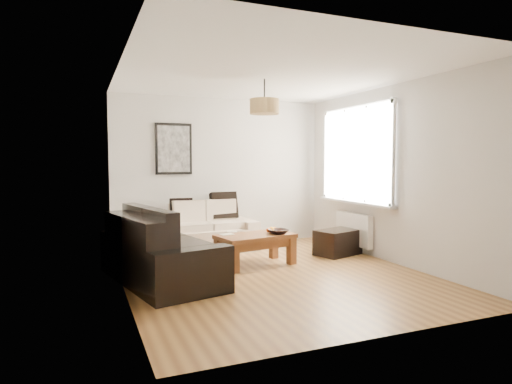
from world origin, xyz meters
name	(u,v)px	position (x,y,z in m)	size (l,w,h in m)	color
floor	(273,274)	(0.00, 0.00, 0.00)	(4.50, 4.50, 0.00)	brown
ceiling	(274,75)	(0.00, 0.00, 2.60)	(3.80, 4.50, 0.00)	white
wall_back	(221,172)	(0.00, 2.25, 1.30)	(3.80, 0.04, 2.60)	silver
wall_front	(386,184)	(0.00, -2.25, 1.30)	(3.80, 0.04, 2.60)	silver
wall_left	(122,178)	(-1.90, 0.00, 1.30)	(0.04, 4.50, 2.60)	silver
wall_right	(391,174)	(1.90, 0.00, 1.30)	(0.04, 4.50, 2.60)	silver
window_bay	(357,155)	(1.86, 0.80, 1.60)	(0.14, 1.90, 1.60)	white
radiator	(354,229)	(1.82, 0.80, 0.38)	(0.10, 0.90, 0.52)	white
poster	(174,149)	(-0.85, 2.22, 1.70)	(0.62, 0.04, 0.87)	black
pendant_shade	(264,107)	(0.00, 0.30, 2.23)	(0.40, 0.40, 0.20)	tan
loveseat_cream	(208,228)	(-0.39, 1.78, 0.39)	(1.56, 0.85, 0.78)	beige
sofa_leather	(161,248)	(-1.43, 0.22, 0.42)	(1.93, 0.94, 0.84)	black
coffee_table	(255,250)	(-0.03, 0.55, 0.22)	(1.09, 0.59, 0.45)	brown
ottoman	(338,242)	(1.45, 0.70, 0.20)	(0.70, 0.45, 0.40)	black
cushion_left	(181,210)	(-0.79, 1.97, 0.69)	(0.38, 0.12, 0.38)	black
cushion_right	(224,206)	(-0.04, 1.97, 0.73)	(0.46, 0.14, 0.46)	black
fruit_bowl	(278,232)	(0.29, 0.45, 0.48)	(0.28, 0.28, 0.07)	black
orange_a	(271,230)	(0.24, 0.60, 0.49)	(0.09, 0.09, 0.09)	orange
orange_b	(274,229)	(0.32, 0.66, 0.49)	(0.06, 0.06, 0.06)	orange
orange_c	(268,230)	(0.19, 0.60, 0.49)	(0.06, 0.06, 0.06)	#E55613
papers	(227,234)	(-0.41, 0.69, 0.45)	(0.19, 0.13, 0.01)	white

